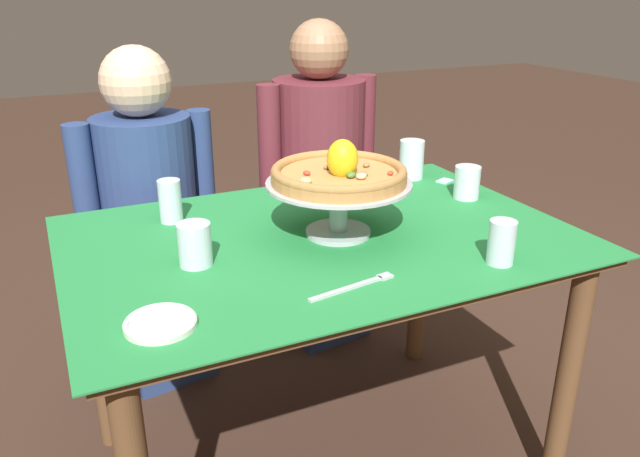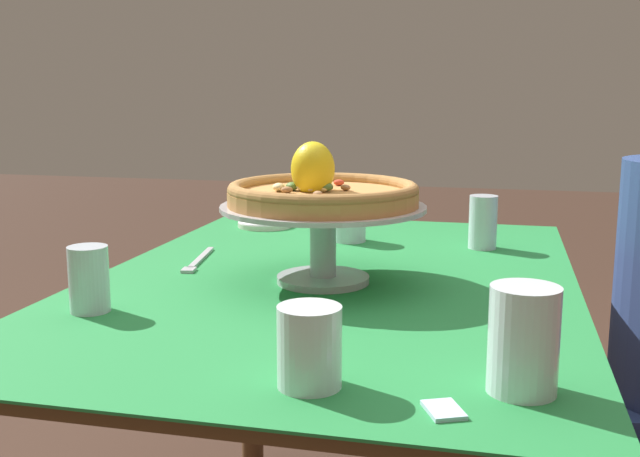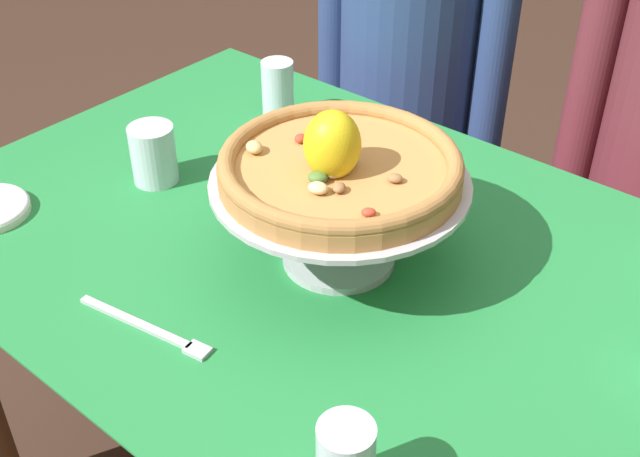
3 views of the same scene
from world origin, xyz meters
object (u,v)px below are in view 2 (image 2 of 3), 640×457
Objects in this scene: water_glass_side_left at (349,222)px; side_plate at (265,223)px; sugar_packet at (444,410)px; dinner_fork at (198,261)px; pizza_stand at (323,228)px; water_glass_front_right at (89,283)px; water_glass_side_right at (309,351)px; water_glass_back_right at (523,347)px; water_glass_back_left at (483,225)px; pizza at (322,191)px.

side_plate is at bearing -118.32° from water_glass_side_left.
water_glass_side_left is 2.00× the size of sugar_packet.
side_plate reaches higher than dinner_fork.
pizza_stand is 3.52× the size of water_glass_front_right.
water_glass_side_right is 0.45× the size of dinner_fork.
water_glass_back_right is 0.81m from dinner_fork.
water_glass_side_left is at bearing -91.85° from water_glass_back_left.
water_glass_back_right is at bearing 38.01° from pizza.
water_glass_side_left reaches higher than water_glass_side_right.
water_glass_front_right is 1.03× the size of water_glass_side_left.
water_glass_side_right is at bearing -11.77° from water_glass_back_left.
water_glass_side_right is 0.46m from water_glass_front_right.
pizza is at bearing -141.99° from water_glass_back_right.
side_plate is at bearing 176.83° from water_glass_front_right.
water_glass_front_right is 0.48× the size of dinner_fork.
water_glass_side_right is 1.04m from side_plate.
water_glass_back_left is at bearing -175.32° from water_glass_back_right.
water_glass_side_right reaches higher than sugar_packet.
water_glass_side_left reaches higher than side_plate.
pizza_stand reaches higher than water_glass_side_left.
water_glass_back_left is at bearing 143.64° from pizza_stand.
water_glass_back_right is at bearing 4.68° from water_glass_back_left.
water_glass_side_right reaches higher than side_plate.
water_glass_back_left reaches higher than side_plate.
dinner_fork is at bearing -1.44° from side_plate.
water_glass_side_right is 0.85m from water_glass_side_left.
water_glass_side_right is 0.17m from sugar_packet.
water_glass_back_left is 0.30m from water_glass_side_left.
water_glass_back_right is (0.43, 0.34, -0.11)m from pizza.
dinner_fork is at bearing -63.70° from water_glass_back_left.
pizza reaches higher than water_glass_back_left.
water_glass_front_right is at bearing -117.55° from water_glass_side_right.
side_plate is (-0.50, -0.27, -0.16)m from pizza.
pizza_stand is at bearing 129.83° from water_glass_front_right.
pizza_stand is 2.92× the size of water_glass_back_right.
water_glass_back_right is at bearing 24.18° from water_glass_side_left.
water_glass_front_right is 0.69m from water_glass_side_left.
pizza is at bearing -153.35° from sugar_packet.
pizza is at bearing -36.57° from water_glass_back_left.
water_glass_front_right is (0.26, -0.31, -0.12)m from pizza.
sugar_packet is (0.04, 0.16, -0.04)m from water_glass_side_right.
water_glass_back_left is 0.61m from dinner_fork.
pizza is 6.71× the size of sugar_packet.
water_glass_side_right is 0.24m from water_glass_back_right.
water_glass_back_right is 0.88m from water_glass_side_left.
water_glass_back_right is 1.08× the size of water_glass_back_left.
sugar_packet is (0.60, 0.53, -0.00)m from dinner_fork.
water_glass_side_left is 0.73× the size of side_plate.
water_glass_front_right is at bearing -49.99° from pizza.
dinner_fork is at bearing -138.57° from sugar_packet.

